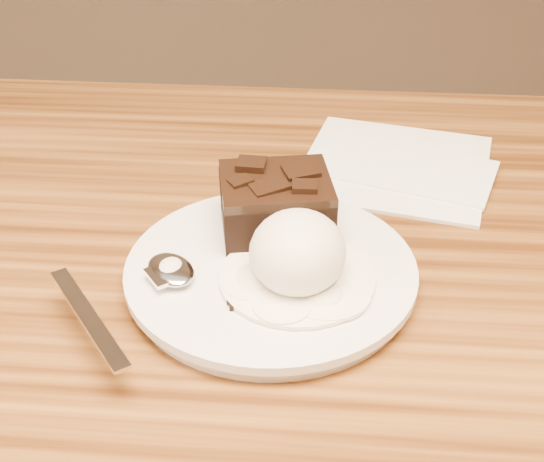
# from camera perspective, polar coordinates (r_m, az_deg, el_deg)

# --- Properties ---
(plate) EXTENTS (0.21, 0.21, 0.02)m
(plate) POSITION_cam_1_polar(r_m,az_deg,el_deg) (0.55, -0.08, -3.33)
(plate) COLOR silver
(plate) RESTS_ON dining_table
(brownie) EXTENTS (0.09, 0.08, 0.04)m
(brownie) POSITION_cam_1_polar(r_m,az_deg,el_deg) (0.57, 0.29, 1.78)
(brownie) COLOR black
(brownie) RESTS_ON plate
(ice_cream_scoop) EXTENTS (0.07, 0.07, 0.06)m
(ice_cream_scoop) POSITION_cam_1_polar(r_m,az_deg,el_deg) (0.51, 1.94, -1.60)
(ice_cream_scoop) COLOR white
(ice_cream_scoop) RESTS_ON plate
(melt_puddle) EXTENTS (0.11, 0.11, 0.00)m
(melt_puddle) POSITION_cam_1_polar(r_m,az_deg,el_deg) (0.53, 1.90, -3.57)
(melt_puddle) COLOR white
(melt_puddle) RESTS_ON plate
(spoon) EXTENTS (0.13, 0.15, 0.01)m
(spoon) POSITION_cam_1_polar(r_m,az_deg,el_deg) (0.53, -7.61, -3.05)
(spoon) COLOR silver
(spoon) RESTS_ON plate
(napkin) EXTENTS (0.20, 0.20, 0.01)m
(napkin) POSITION_cam_1_polar(r_m,az_deg,el_deg) (0.70, 9.22, 4.95)
(napkin) COLOR white
(napkin) RESTS_ON dining_table
(crumb_a) EXTENTS (0.01, 0.01, 0.00)m
(crumb_a) POSITION_cam_1_polar(r_m,az_deg,el_deg) (0.51, 3.47, -4.83)
(crumb_a) COLOR black
(crumb_a) RESTS_ON plate
(crumb_b) EXTENTS (0.01, 0.01, 0.00)m
(crumb_b) POSITION_cam_1_polar(r_m,az_deg,el_deg) (0.52, -0.48, -3.77)
(crumb_b) COLOR black
(crumb_b) RESTS_ON plate
(crumb_c) EXTENTS (0.01, 0.01, 0.00)m
(crumb_c) POSITION_cam_1_polar(r_m,az_deg,el_deg) (0.50, -2.89, -5.77)
(crumb_c) COLOR black
(crumb_c) RESTS_ON plate
(crumb_d) EXTENTS (0.01, 0.01, 0.00)m
(crumb_d) POSITION_cam_1_polar(r_m,az_deg,el_deg) (0.50, -3.06, -5.44)
(crumb_d) COLOR black
(crumb_d) RESTS_ON plate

